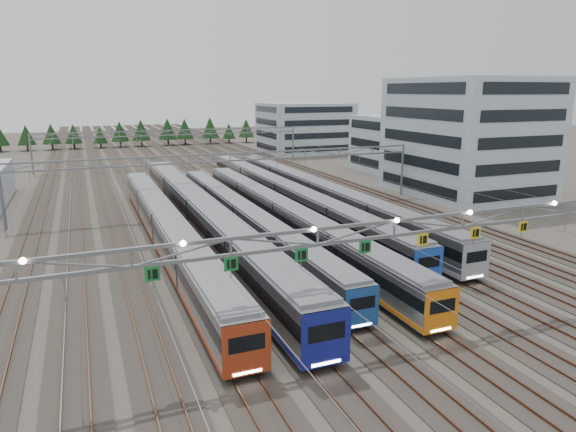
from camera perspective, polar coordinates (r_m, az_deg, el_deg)
name	(u,v)px	position (r m, az deg, el deg)	size (l,w,h in m)	color
ground	(389,329)	(37.22, 11.18, -12.24)	(400.00, 400.00, 0.00)	#47423A
track_bed	(164,152)	(129.96, -13.61, 6.92)	(54.00, 260.00, 5.42)	#2D2823
train_a	(167,229)	(55.00, -13.35, -1.38)	(2.89, 55.81, 3.77)	black
train_b	(201,215)	(59.45, -9.66, 0.11)	(3.15, 65.25, 4.12)	black
train_c	(244,218)	(58.75, -4.94, -0.27)	(2.61, 53.81, 3.39)	black
train_d	(284,216)	(59.26, -0.50, -0.02)	(2.73, 57.02, 3.55)	black
train_e	(284,195)	(70.97, -0.41, 2.36)	(2.84, 64.46, 3.70)	black
train_f	(318,194)	(71.48, 3.35, 2.45)	(2.91, 62.63, 3.79)	black
gantry_near	(395,232)	(34.61, 11.76, -1.72)	(56.36, 0.61, 8.08)	slate
gantry_mid	(230,164)	(70.99, -6.43, 5.78)	(56.36, 0.36, 8.00)	slate
gantry_far	(174,137)	(114.73, -12.60, 8.57)	(56.36, 0.36, 8.00)	slate
depot_bldg_south	(467,137)	(86.32, 19.26, 8.29)	(18.00, 22.00, 18.07)	#A2B3C1
depot_bldg_mid	(397,143)	(108.62, 12.07, 7.88)	(14.00, 16.00, 11.13)	#A2B3C1
depot_bldg_north	(305,128)	(139.46, 1.88, 9.79)	(22.00, 18.00, 12.93)	#A2B3C1
treeline	(122,133)	(158.63, -17.93, 8.82)	(81.20, 5.60, 7.02)	#332114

